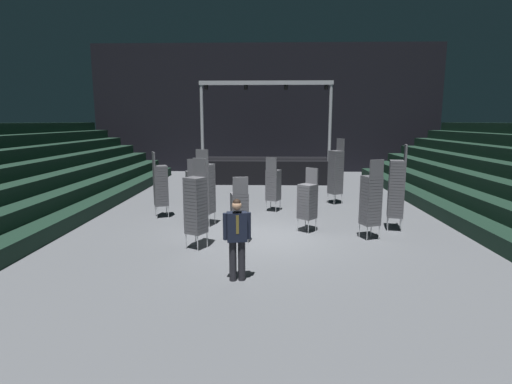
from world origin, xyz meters
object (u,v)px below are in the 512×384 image
object	(u,v)px
chair_stack_rear_right	(196,204)
chair_stack_aisle_right	(308,200)
chair_stack_front_right	(239,209)
chair_stack_mid_left	(336,172)
chair_stack_mid_centre	(206,188)
chair_stack_front_left	(160,185)
chair_stack_mid_right	(371,199)
man_with_tie	(237,235)
chair_stack_aisle_left	(397,188)
chair_stack_rear_left	(273,184)
stage_riser	(266,169)
chair_stack_rear_centre	(193,184)

from	to	relation	value
chair_stack_rear_right	chair_stack_aisle_right	distance (m)	3.42
chair_stack_rear_right	chair_stack_front_right	bearing A→B (deg)	-121.13
chair_stack_rear_right	chair_stack_mid_left	bearing A→B (deg)	-98.25
chair_stack_mid_centre	chair_stack_front_left	bearing A→B (deg)	168.73
chair_stack_mid_left	chair_stack_mid_right	world-z (taller)	chair_stack_mid_left
man_with_tie	chair_stack_front_right	xyz separation A→B (m)	(-0.14, 2.68, -0.06)
chair_stack_rear_right	chair_stack_aisle_left	bearing A→B (deg)	-131.72
chair_stack_mid_centre	chair_stack_aisle_left	distance (m)	5.73
chair_stack_aisle_left	chair_stack_front_left	bearing A→B (deg)	92.03
chair_stack_front_left	chair_stack_rear_left	bearing A→B (deg)	81.80
chair_stack_front_right	chair_stack_aisle_left	world-z (taller)	chair_stack_aisle_left
chair_stack_front_right	chair_stack_aisle_left	size ratio (longest dim) A/B	0.70
stage_riser	chair_stack_mid_centre	bearing A→B (deg)	-100.91
chair_stack_rear_left	chair_stack_rear_right	bearing A→B (deg)	-89.59
chair_stack_mid_left	chair_stack_mid_centre	distance (m)	5.75
chair_stack_rear_right	chair_stack_aisle_right	size ratio (longest dim) A/B	1.23
chair_stack_aisle_right	chair_stack_front_left	bearing A→B (deg)	21.53
chair_stack_aisle_right	chair_stack_mid_right	bearing A→B (deg)	-161.31
chair_stack_rear_left	chair_stack_mid_centre	bearing A→B (deg)	-110.21
chair_stack_front_left	chair_stack_rear_centre	distance (m)	1.57
man_with_tie	chair_stack_rear_left	distance (m)	6.51
chair_stack_mid_right	chair_stack_mid_centre	size ratio (longest dim) A/B	0.93
chair_stack_rear_centre	chair_stack_rear_right	bearing A→B (deg)	-98.33
chair_stack_front_right	chair_stack_rear_right	distance (m)	1.24
chair_stack_mid_right	chair_stack_mid_centre	bearing A→B (deg)	144.66
chair_stack_rear_centre	man_with_tie	bearing A→B (deg)	-92.20
chair_stack_rear_right	chair_stack_rear_left	bearing A→B (deg)	-85.16
chair_stack_rear_right	chair_stack_aisle_left	distance (m)	5.94
chair_stack_mid_centre	chair_stack_aisle_right	distance (m)	3.16
man_with_tie	chair_stack_rear_left	bearing A→B (deg)	-106.59
stage_riser	chair_stack_mid_centre	size ratio (longest dim) A/B	2.91
chair_stack_front_right	chair_stack_rear_centre	bearing A→B (deg)	103.23
chair_stack_front_left	chair_stack_front_right	distance (m)	3.97
chair_stack_front_left	chair_stack_aisle_right	xyz separation A→B (m)	(4.78, -1.70, -0.17)
chair_stack_front_left	chair_stack_aisle_right	distance (m)	5.07
chair_stack_mid_right	chair_stack_rear_centre	distance (m)	6.71
chair_stack_rear_centre	chair_stack_aisle_left	distance (m)	7.14
chair_stack_rear_left	stage_riser	bearing A→B (deg)	117.62
chair_stack_mid_left	chair_stack_rear_left	bearing A→B (deg)	89.19
man_with_tie	chair_stack_rear_left	xyz separation A→B (m)	(0.82, 6.46, 0.02)
stage_riser	chair_stack_rear_centre	distance (m)	7.54
chair_stack_mid_left	chair_stack_rear_right	distance (m)	7.30
chair_stack_mid_centre	chair_stack_rear_right	xyz separation A→B (m)	(0.09, -2.29, -0.04)
chair_stack_aisle_left	chair_stack_mid_centre	bearing A→B (deg)	99.12
chair_stack_aisle_right	chair_stack_mid_centre	bearing A→B (deg)	29.29
chair_stack_front_right	chair_stack_mid_right	world-z (taller)	chair_stack_mid_right
chair_stack_front_right	chair_stack_rear_left	xyz separation A→B (m)	(0.96, 3.78, 0.08)
stage_riser	chair_stack_front_left	world-z (taller)	stage_riser
man_with_tie	chair_stack_rear_right	bearing A→B (deg)	-69.43
man_with_tie	chair_stack_mid_right	size ratio (longest dim) A/B	0.77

